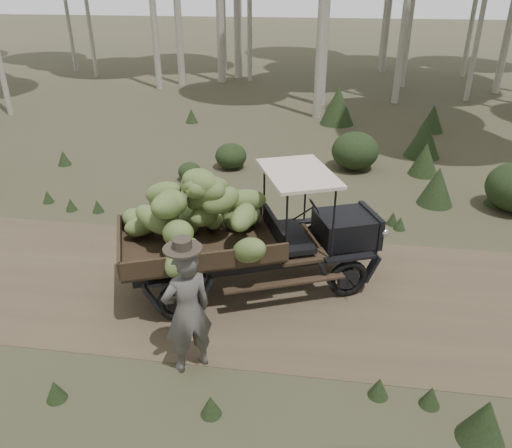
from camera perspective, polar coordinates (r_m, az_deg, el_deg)
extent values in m
plane|color=#473D2B|center=(9.06, -8.09, -6.77)|extent=(120.00, 120.00, 0.00)
cube|color=brown|center=(9.06, -8.09, -6.74)|extent=(70.00, 4.00, 0.01)
cube|color=black|center=(8.98, 9.99, -0.47)|extent=(1.18, 1.15, 0.50)
cube|color=black|center=(9.18, 12.89, -0.12)|extent=(0.43, 0.88, 0.57)
cube|color=black|center=(8.53, 2.09, -0.87)|extent=(0.55, 1.22, 0.50)
cube|color=#38281C|center=(8.35, -6.43, -2.39)|extent=(3.00, 2.49, 0.07)
cube|color=#38281C|center=(9.01, -7.21, 1.01)|extent=(2.40, 1.02, 0.29)
cube|color=#38281C|center=(7.56, -5.62, -4.26)|extent=(2.40, 1.02, 0.29)
cube|color=#38281C|center=(8.25, -15.34, -2.35)|extent=(0.67, 1.55, 0.29)
cube|color=beige|center=(8.22, 4.87, 5.79)|extent=(1.56, 1.84, 0.05)
cube|color=black|center=(8.97, -0.53, -2.58)|extent=(3.94, 1.67, 0.16)
cube|color=black|center=(8.38, 0.57, -4.85)|extent=(3.94, 1.67, 0.16)
torus|color=black|center=(9.77, 7.09, -1.64)|extent=(0.69, 0.38, 0.70)
torus|color=black|center=(8.61, 10.46, -6.14)|extent=(0.69, 0.38, 0.70)
torus|color=black|center=(9.24, -9.70, -3.63)|extent=(0.69, 0.38, 0.70)
torus|color=black|center=(8.00, -8.76, -8.81)|extent=(0.69, 0.38, 0.70)
sphere|color=beige|center=(9.52, 12.26, 1.26)|extent=(0.16, 0.16, 0.16)
sphere|color=beige|center=(8.87, 14.48, -0.98)|extent=(0.16, 0.16, 0.16)
ellipsoid|color=olive|center=(8.67, -4.96, 0.55)|extent=(0.56, 0.85, 0.49)
ellipsoid|color=olive|center=(7.68, -8.89, -1.09)|extent=(0.81, 0.75, 0.61)
ellipsoid|color=olive|center=(7.98, -9.65, 2.39)|extent=(0.89, 0.87, 0.65)
ellipsoid|color=olive|center=(7.99, -7.43, 4.45)|extent=(0.54, 0.73, 0.49)
ellipsoid|color=olive|center=(8.82, -13.23, 0.27)|extent=(0.81, 0.61, 0.57)
ellipsoid|color=olive|center=(8.08, -11.50, 0.49)|extent=(0.87, 0.57, 0.62)
ellipsoid|color=olive|center=(7.78, -9.97, 2.12)|extent=(0.64, 0.88, 0.56)
ellipsoid|color=olive|center=(7.85, -5.44, 4.15)|extent=(0.76, 0.71, 0.39)
ellipsoid|color=olive|center=(8.64, -1.82, 0.82)|extent=(0.82, 0.62, 0.66)
ellipsoid|color=olive|center=(8.19, -5.91, 1.00)|extent=(0.60, 0.68, 0.35)
ellipsoid|color=olive|center=(8.19, -6.42, 3.26)|extent=(0.60, 0.76, 0.55)
ellipsoid|color=olive|center=(7.94, -5.74, 4.10)|extent=(0.90, 0.82, 0.51)
ellipsoid|color=olive|center=(8.65, -7.54, 0.47)|extent=(0.41, 0.77, 0.62)
ellipsoid|color=olive|center=(8.39, -10.68, 1.24)|extent=(0.81, 0.89, 0.62)
ellipsoid|color=olive|center=(7.93, -4.06, 2.72)|extent=(0.81, 0.77, 0.53)
ellipsoid|color=olive|center=(8.02, -6.43, 4.93)|extent=(0.76, 0.88, 0.63)
ellipsoid|color=olive|center=(8.52, -12.97, -0.17)|extent=(0.72, 0.62, 0.45)
ellipsoid|color=olive|center=(7.91, -1.47, 0.77)|extent=(0.43, 0.80, 0.37)
ellipsoid|color=olive|center=(8.24, -10.55, 3.52)|extent=(0.73, 0.40, 0.53)
ellipsoid|color=olive|center=(7.94, -6.40, 4.18)|extent=(0.58, 0.67, 0.35)
ellipsoid|color=olive|center=(8.66, -0.70, 0.99)|extent=(0.40, 0.69, 0.39)
ellipsoid|color=olive|center=(8.56, -1.33, 2.69)|extent=(0.88, 0.67, 0.42)
ellipsoid|color=olive|center=(8.09, -6.34, 2.81)|extent=(0.75, 0.68, 0.56)
ellipsoid|color=olive|center=(7.87, -6.31, 4.57)|extent=(0.76, 0.62, 0.48)
ellipsoid|color=olive|center=(7.42, -8.42, -3.79)|extent=(0.73, 0.89, 0.69)
ellipsoid|color=olive|center=(7.56, -0.79, -3.03)|extent=(0.84, 0.73, 0.64)
imported|color=#514E4A|center=(6.79, -7.85, -9.90)|extent=(0.82, 0.77, 1.88)
cylinder|color=#362E26|center=(6.26, -8.40, -2.81)|extent=(0.70, 0.70, 0.03)
cylinder|color=#362E26|center=(6.23, -8.43, -2.31)|extent=(0.35, 0.35, 0.15)
cone|color=#233319|center=(6.77, 24.69, -19.77)|extent=(0.57, 0.57, 0.63)
ellipsoid|color=#233319|center=(14.30, 11.26, 8.21)|extent=(1.30, 1.30, 1.04)
cone|color=#233319|center=(18.95, -7.39, 12.17)|extent=(0.47, 0.47, 0.52)
cone|color=#233319|center=(15.85, 18.65, 9.34)|extent=(1.06, 1.06, 1.17)
cone|color=#233319|center=(18.66, 19.54, 11.31)|extent=(0.83, 0.83, 0.93)
cone|color=#233319|center=(13.13, 25.87, 3.14)|extent=(0.53, 0.53, 0.59)
cone|color=#233319|center=(12.56, 20.00, 4.12)|extent=(0.84, 0.84, 0.94)
cone|color=#233319|center=(14.29, -2.81, 7.39)|extent=(0.42, 0.42, 0.46)
cone|color=#233319|center=(18.77, 9.32, 13.26)|extent=(1.24, 1.24, 1.38)
ellipsoid|color=#233319|center=(14.16, -2.89, 7.77)|extent=(0.88, 0.88, 0.71)
ellipsoid|color=#233319|center=(13.43, -7.60, 5.98)|extent=(0.61, 0.61, 0.49)
cone|color=#233319|center=(15.46, -21.12, 7.06)|extent=(0.38, 0.38, 0.43)
cone|color=#233319|center=(14.40, 18.73, 7.06)|extent=(0.80, 0.80, 0.89)
cone|color=#233319|center=(13.02, -22.71, 2.91)|extent=(0.27, 0.27, 0.30)
cone|color=#233319|center=(10.98, 1.84, 0.76)|extent=(0.27, 0.27, 0.30)
cone|color=#233319|center=(12.38, -20.41, 2.12)|extent=(0.27, 0.27, 0.30)
cone|color=#233319|center=(11.17, 16.13, 0.10)|extent=(0.27, 0.27, 0.30)
cone|color=#233319|center=(12.09, -17.67, 1.98)|extent=(0.27, 0.27, 0.30)
cone|color=#233319|center=(7.26, -21.97, -17.20)|extent=(0.27, 0.27, 0.30)
cone|color=#233319|center=(7.07, 19.34, -18.07)|extent=(0.27, 0.27, 0.30)
cone|color=#233319|center=(6.63, -5.21, -19.94)|extent=(0.27, 0.27, 0.30)
cone|color=#233319|center=(11.25, 13.61, 0.63)|extent=(0.27, 0.27, 0.30)
cone|color=#233319|center=(7.00, 13.86, -17.64)|extent=(0.27, 0.27, 0.30)
cone|color=#233319|center=(11.35, 15.37, 0.65)|extent=(0.27, 0.27, 0.30)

